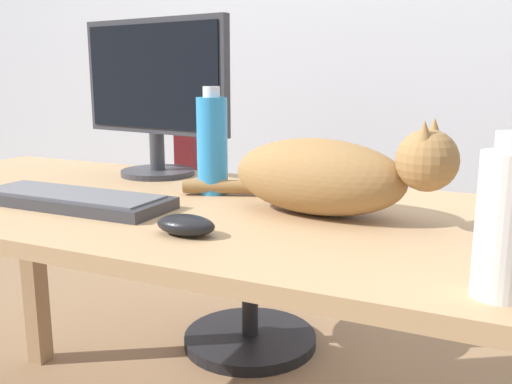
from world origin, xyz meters
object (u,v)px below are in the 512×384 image
Objects in this scene: keyboard at (72,199)px; spray_bottle at (504,223)px; cat at (328,175)px; computer_mouse at (186,225)px; office_chair at (236,246)px; water_bottle at (212,144)px; monitor at (155,91)px.

spray_bottle is (0.84, -0.16, 0.08)m from keyboard.
cat is at bearing 16.44° from keyboard.
keyboard is 4.00× the size of computer_mouse.
water_bottle reaches higher than office_chair.
office_chair is 0.79m from water_bottle.
keyboard is 1.79× the size of water_bottle.
keyboard is 0.86m from spray_bottle.
keyboard is 0.35m from computer_mouse.
cat is 2.94× the size of spray_bottle.
monitor is at bearing 157.94° from cat.
spray_bottle is at bearing -7.68° from computer_mouse.
cat is 0.30m from computer_mouse.
computer_mouse is (-0.18, -0.24, -0.06)m from cat.
office_chair reaches higher than keyboard.
cat reaches higher than office_chair.
spray_bottle is (0.50, -0.07, 0.08)m from computer_mouse.
monitor is 0.44m from keyboard.
office_chair is 0.90m from keyboard.
computer_mouse is (0.39, -0.47, -0.21)m from monitor.
monitor is at bearing 97.30° from keyboard.
office_chair is 4.28× the size of spray_bottle.
monitor reaches higher than office_chair.
spray_bottle is (0.88, -0.99, 0.43)m from office_chair.
computer_mouse is at bearing -68.07° from water_bottle.
spray_bottle is (0.89, -0.54, -0.13)m from monitor.
spray_bottle reaches higher than computer_mouse.
cat is 5.54× the size of computer_mouse.
keyboard is (0.04, -0.83, 0.34)m from office_chair.
keyboard is 0.33m from water_bottle.
computer_mouse is at bearing -126.22° from cat.
cat is at bearing -22.06° from monitor.
monitor reaches higher than water_bottle.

